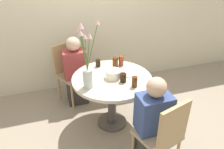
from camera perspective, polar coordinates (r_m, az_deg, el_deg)
The scene contains 15 objects.
ground_plane at distance 3.16m, azimuth 0.00°, elevation -12.37°, with size 16.00×16.00×0.00m, color gray.
wall_back at distance 3.62m, azimuth -6.06°, elevation 16.29°, with size 8.00×0.05×2.60m.
dining_table at distance 2.80m, azimuth 0.00°, elevation -3.20°, with size 1.01×1.01×0.74m.
chair_near_front at distance 3.44m, azimuth -11.10°, elevation 1.36°, with size 0.54×0.54×0.92m.
chair_far_back at distance 2.31m, azimuth 13.25°, elevation -14.66°, with size 0.50×0.50×0.92m.
birthday_cake at distance 2.69m, azimuth 0.33°, elevation 0.12°, with size 0.19×0.19×0.15m.
flower_vase at distance 2.41m, azimuth -6.55°, elevation 1.89°, with size 0.27×0.27×0.78m.
side_plate at distance 2.81m, azimuth 4.77°, elevation 0.20°, with size 0.20×0.20×0.01m.
drink_glass_0 at distance 2.96m, azimuth 0.83°, elevation 3.26°, with size 0.07×0.07×0.14m.
drink_glass_1 at distance 2.52m, azimuth 5.92°, elevation -1.90°, with size 0.07×0.07×0.13m.
drink_glass_2 at distance 2.99m, azimuth 2.40°, elevation 3.57°, with size 0.07×0.07×0.14m.
drink_glass_3 at distance 2.61m, azimuth 2.97°, elevation -0.84°, with size 0.08×0.08×0.11m.
drink_glass_4 at distance 2.98m, azimuth -3.67°, elevation 3.03°, with size 0.07×0.07×0.10m.
person_woman at distance 3.33m, azimuth -9.43°, elevation 0.26°, with size 0.34×0.24×1.08m.
person_guest at distance 2.40m, azimuth 10.42°, elevation -12.86°, with size 0.34×0.24×1.08m.
Camera 1 is at (-0.72, -2.25, 2.10)m, focal length 35.00 mm.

